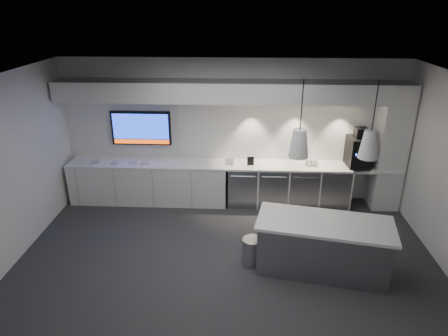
# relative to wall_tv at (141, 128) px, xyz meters

# --- Properties ---
(floor) EXTENTS (7.00, 7.00, 0.00)m
(floor) POSITION_rel_wall_tv_xyz_m (1.90, -2.45, -1.56)
(floor) COLOR #313134
(floor) RESTS_ON ground
(ceiling) EXTENTS (7.00, 7.00, 0.00)m
(ceiling) POSITION_rel_wall_tv_xyz_m (1.90, -2.45, 1.44)
(ceiling) COLOR black
(ceiling) RESTS_ON wall_back
(wall_back) EXTENTS (7.00, 0.00, 7.00)m
(wall_back) POSITION_rel_wall_tv_xyz_m (1.90, 0.05, -0.06)
(wall_back) COLOR white
(wall_back) RESTS_ON floor
(wall_front) EXTENTS (7.00, 0.00, 7.00)m
(wall_front) POSITION_rel_wall_tv_xyz_m (1.90, -4.95, -0.06)
(wall_front) COLOR white
(wall_front) RESTS_ON floor
(wall_left) EXTENTS (0.00, 7.00, 7.00)m
(wall_left) POSITION_rel_wall_tv_xyz_m (-1.60, -2.45, -0.06)
(wall_left) COLOR white
(wall_left) RESTS_ON floor
(back_counter) EXTENTS (6.80, 0.65, 0.04)m
(back_counter) POSITION_rel_wall_tv_xyz_m (1.90, -0.27, -0.68)
(back_counter) COLOR white
(back_counter) RESTS_ON left_base_cabinets
(left_base_cabinets) EXTENTS (3.30, 0.63, 0.86)m
(left_base_cabinets) POSITION_rel_wall_tv_xyz_m (0.15, -0.27, -1.13)
(left_base_cabinets) COLOR white
(left_base_cabinets) RESTS_ON floor
(fridge_unit_a) EXTENTS (0.60, 0.61, 0.85)m
(fridge_unit_a) POSITION_rel_wall_tv_xyz_m (2.15, -0.27, -1.13)
(fridge_unit_a) COLOR #94979C
(fridge_unit_a) RESTS_ON floor
(fridge_unit_b) EXTENTS (0.60, 0.61, 0.85)m
(fridge_unit_b) POSITION_rel_wall_tv_xyz_m (2.78, -0.27, -1.13)
(fridge_unit_b) COLOR #94979C
(fridge_unit_b) RESTS_ON floor
(fridge_unit_c) EXTENTS (0.60, 0.61, 0.85)m
(fridge_unit_c) POSITION_rel_wall_tv_xyz_m (3.41, -0.27, -1.13)
(fridge_unit_c) COLOR #94979C
(fridge_unit_c) RESTS_ON floor
(fridge_unit_d) EXTENTS (0.60, 0.61, 0.85)m
(fridge_unit_d) POSITION_rel_wall_tv_xyz_m (4.04, -0.27, -1.13)
(fridge_unit_d) COLOR #94979C
(fridge_unit_d) RESTS_ON floor
(backsplash) EXTENTS (4.60, 0.03, 1.30)m
(backsplash) POSITION_rel_wall_tv_xyz_m (3.10, 0.03, -0.01)
(backsplash) COLOR white
(backsplash) RESTS_ON wall_back
(soffit) EXTENTS (6.90, 0.60, 0.40)m
(soffit) POSITION_rel_wall_tv_xyz_m (1.90, -0.25, 0.84)
(soffit) COLOR white
(soffit) RESTS_ON wall_back
(column) EXTENTS (0.55, 0.55, 2.60)m
(column) POSITION_rel_wall_tv_xyz_m (5.10, -0.25, -0.26)
(column) COLOR white
(column) RESTS_ON floor
(wall_tv) EXTENTS (1.25, 0.07, 0.72)m
(wall_tv) POSITION_rel_wall_tv_xyz_m (0.00, 0.00, 0.00)
(wall_tv) COLOR black
(wall_tv) RESTS_ON wall_back
(island) EXTENTS (2.21, 1.27, 0.88)m
(island) POSITION_rel_wall_tv_xyz_m (3.42, -2.54, -1.12)
(island) COLOR #94979C
(island) RESTS_ON floor
(bin) EXTENTS (0.38, 0.38, 0.45)m
(bin) POSITION_rel_wall_tv_xyz_m (2.32, -2.41, -1.33)
(bin) COLOR #94979C
(bin) RESTS_ON floor
(coffee_machine) EXTENTS (0.47, 0.64, 0.80)m
(coffee_machine) POSITION_rel_wall_tv_xyz_m (4.48, -0.25, -0.33)
(coffee_machine) COLOR black
(coffee_machine) RESTS_ON back_counter
(sign_black) EXTENTS (0.14, 0.04, 0.18)m
(sign_black) POSITION_rel_wall_tv_xyz_m (2.30, -0.33, -0.57)
(sign_black) COLOR black
(sign_black) RESTS_ON back_counter
(sign_white) EXTENTS (0.18, 0.06, 0.14)m
(sign_white) POSITION_rel_wall_tv_xyz_m (1.86, -0.32, -0.59)
(sign_white) COLOR white
(sign_white) RESTS_ON back_counter
(cup_cluster) EXTENTS (0.25, 0.16, 0.14)m
(cup_cluster) POSITION_rel_wall_tv_xyz_m (3.55, -0.29, -0.59)
(cup_cluster) COLOR silver
(cup_cluster) RESTS_ON back_counter
(tray_a) EXTENTS (0.19, 0.19, 0.02)m
(tray_a) POSITION_rel_wall_tv_xyz_m (-0.93, -0.36, -0.65)
(tray_a) COLOR #B5B5B5
(tray_a) RESTS_ON back_counter
(tray_b) EXTENTS (0.18, 0.18, 0.02)m
(tray_b) POSITION_rel_wall_tv_xyz_m (-0.50, -0.36, -0.65)
(tray_b) COLOR #B5B5B5
(tray_b) RESTS_ON back_counter
(tray_c) EXTENTS (0.19, 0.19, 0.02)m
(tray_c) POSITION_rel_wall_tv_xyz_m (-0.14, -0.33, -0.65)
(tray_c) COLOR #B5B5B5
(tray_c) RESTS_ON back_counter
(tray_d) EXTENTS (0.16, 0.16, 0.02)m
(tray_d) POSITION_rel_wall_tv_xyz_m (0.11, -0.33, -0.65)
(tray_d) COLOR #B5B5B5
(tray_d) RESTS_ON back_counter
(pendant_left) EXTENTS (0.29, 0.29, 1.11)m
(pendant_left) POSITION_rel_wall_tv_xyz_m (2.93, -2.54, 0.59)
(pendant_left) COLOR white
(pendant_left) RESTS_ON ceiling
(pendant_right) EXTENTS (0.29, 0.29, 1.11)m
(pendant_right) POSITION_rel_wall_tv_xyz_m (3.92, -2.54, 0.59)
(pendant_right) COLOR white
(pendant_right) RESTS_ON ceiling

